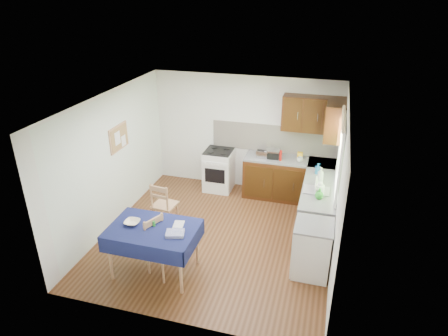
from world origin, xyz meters
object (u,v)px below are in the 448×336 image
(dining_table, at_px, (153,234))
(sandwich_press, at_px, (272,154))
(chair_near, at_px, (161,245))
(toaster, at_px, (262,154))
(dish_rack, at_px, (316,190))
(kettle, at_px, (320,189))
(chair_far, at_px, (163,204))

(dining_table, height_order, sandwich_press, sandwich_press)
(chair_near, bearing_deg, toaster, 5.22)
(dish_rack, relative_size, kettle, 1.80)
(chair_near, bearing_deg, sandwich_press, 2.24)
(sandwich_press, height_order, dish_rack, dish_rack)
(toaster, bearing_deg, sandwich_press, 18.11)
(chair_far, bearing_deg, chair_near, 118.88)
(chair_far, bearing_deg, dish_rack, -163.22)
(chair_far, relative_size, kettle, 3.66)
(chair_far, distance_m, chair_near, 1.33)
(sandwich_press, bearing_deg, chair_near, -93.44)
(chair_near, height_order, dish_rack, dish_rack)
(dining_table, xyz_separation_m, toaster, (1.12, 2.90, 0.27))
(chair_near, xyz_separation_m, sandwich_press, (1.22, 2.95, 0.48))
(dining_table, xyz_separation_m, chair_near, (0.10, 0.02, -0.21))
(chair_near, bearing_deg, dish_rack, -27.68)
(dining_table, relative_size, kettle, 5.39)
(dish_rack, xyz_separation_m, kettle, (0.06, -0.13, 0.09))
(dining_table, height_order, toaster, toaster)
(chair_far, xyz_separation_m, chair_near, (0.50, -1.23, 0.02))
(sandwich_press, bearing_deg, dining_table, -94.96)
(dining_table, distance_m, chair_near, 0.23)
(dining_table, bearing_deg, sandwich_press, 45.84)
(dish_rack, bearing_deg, toaster, 117.14)
(dining_table, relative_size, chair_near, 1.41)
(dining_table, distance_m, kettle, 2.86)
(chair_far, height_order, toaster, toaster)
(toaster, bearing_deg, kettle, -48.91)
(toaster, bearing_deg, chair_near, -111.94)
(dining_table, height_order, kettle, kettle)
(dining_table, xyz_separation_m, dish_rack, (2.30, 1.72, 0.22))
(chair_far, relative_size, chair_near, 0.96)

